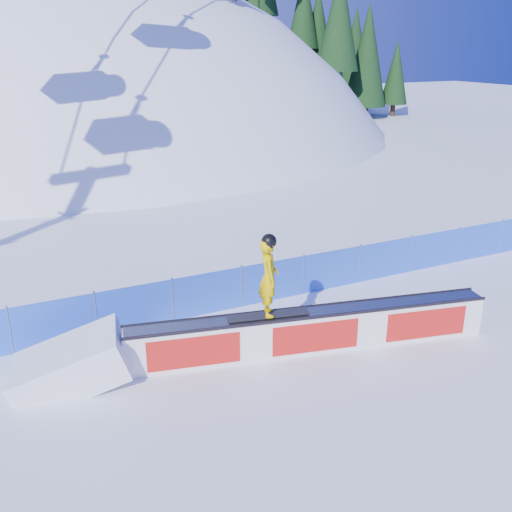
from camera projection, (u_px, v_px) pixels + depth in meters
name	position (u px, v px, depth m)	size (l,w,h in m)	color
ground	(366.00, 376.00, 12.73)	(160.00, 160.00, 0.00)	white
snow_hill	(90.00, 322.00, 54.43)	(64.00, 64.00, 64.00)	white
treeline	(311.00, 15.00, 54.27)	(21.98, 10.26, 20.93)	#302013
safety_fence	(273.00, 281.00, 16.31)	(22.05, 0.05, 1.30)	blue
rail_box	(312.00, 331.00, 13.64)	(8.79, 2.47, 1.06)	white
snow_ramp	(73.00, 380.00, 12.59)	(2.40, 1.60, 0.90)	white
snowboarder	(269.00, 276.00, 12.87)	(1.93, 0.78, 1.99)	black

